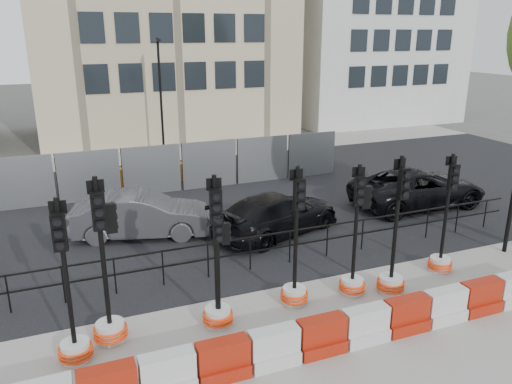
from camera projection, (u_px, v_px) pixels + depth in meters
name	position (u px, v px, depth m)	size (l,w,h in m)	color
ground	(267.00, 290.00, 12.72)	(120.00, 120.00, 0.00)	#51514C
sidewalk_near	(325.00, 358.00, 10.07)	(40.00, 6.00, 0.02)	gray
road	(195.00, 205.00, 18.91)	(40.00, 14.00, 0.03)	black
sidewalk_far	(151.00, 154.00, 26.86)	(40.00, 4.00, 0.02)	gray
building_white	(366.00, 7.00, 35.71)	(12.00, 9.06, 16.00)	silver
kerb_railing	(250.00, 247.00, 13.57)	(18.00, 0.04, 1.00)	black
heras_fencing	(177.00, 170.00, 21.17)	(14.33, 1.72, 2.00)	gray
lamp_post_far	(161.00, 95.00, 25.15)	(0.12, 0.56, 6.00)	black
barrier_row	(321.00, 337.00, 10.14)	(13.60, 0.50, 0.80)	#B0220E
traffic_signal_a	(73.00, 330.00, 9.78)	(0.68, 0.68, 3.45)	silver
traffic_signal_b	(109.00, 305.00, 10.37)	(0.72, 0.72, 3.65)	silver
traffic_signal_c	(217.00, 297.00, 10.98)	(0.69, 0.69, 3.51)	silver
traffic_signal_d	(220.00, 298.00, 10.99)	(0.57, 0.57, 2.90)	silver
traffic_signal_e	(295.00, 277.00, 11.89)	(0.68, 0.68, 3.44)	silver
traffic_signal_f	(354.00, 264.00, 12.33)	(0.66, 0.66, 3.36)	silver
traffic_signal_g	(393.00, 266.00, 12.39)	(0.70, 0.70, 3.55)	silver
traffic_signal_h	(442.00, 248.00, 13.53)	(0.65, 0.65, 3.32)	silver
car_b	(142.00, 215.00, 15.88)	(4.63, 2.63, 1.44)	#434347
car_c	(277.00, 214.00, 16.12)	(4.99, 3.37, 1.34)	black
car_d	(418.00, 188.00, 18.64)	(5.20, 2.46, 1.44)	black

